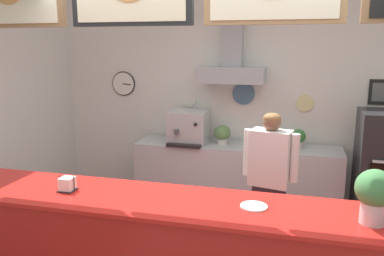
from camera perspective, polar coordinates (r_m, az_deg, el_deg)
name	(u,v)px	position (r m, az deg, el deg)	size (l,w,h in m)	color
back_wall_assembly	(240,92)	(5.20, 6.82, 5.04)	(5.09, 2.52, 2.85)	#9E9E99
back_prep_counter	(236,179)	(5.21, 6.25, -7.22)	(2.57, 0.57, 0.89)	#B7BABF
shop_worker	(269,185)	(3.94, 10.93, -7.97)	(0.52, 0.30, 1.51)	#232328
espresso_machine	(189,127)	(5.14, -0.44, 0.13)	(0.48, 0.51, 0.42)	#B7BABF
potted_sage	(272,137)	(5.03, 11.37, -1.28)	(0.19, 0.19, 0.22)	#9E563D
potted_thyme	(298,138)	(5.04, 14.79, -1.35)	(0.19, 0.19, 0.24)	beige
potted_oregano	(222,134)	(5.09, 4.33, -0.82)	(0.21, 0.21, 0.24)	beige
basil_vase	(375,195)	(2.79, 24.51, -8.64)	(0.24, 0.24, 0.35)	silver
napkin_holder	(67,185)	(3.28, -17.30, -7.68)	(0.13, 0.12, 0.12)	#262628
condiment_plate	(254,206)	(2.88, 8.78, -10.95)	(0.19, 0.19, 0.01)	white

